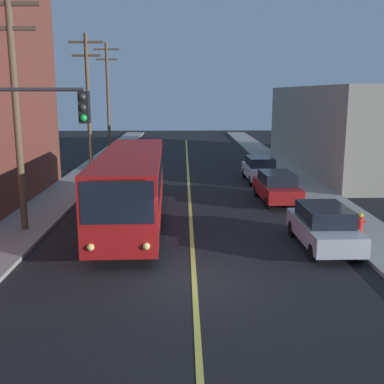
{
  "coord_description": "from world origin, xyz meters",
  "views": [
    {
      "loc": [
        -0.32,
        -13.7,
        5.75
      ],
      "look_at": [
        0.0,
        4.09,
        2.0
      ],
      "focal_mm": 44.15,
      "sensor_mm": 36.0,
      "label": 1
    }
  ],
  "objects_px": {
    "parked_car_silver": "(324,226)",
    "parked_car_white": "(260,169)",
    "city_bus": "(132,184)",
    "traffic_signal_left_corner": "(24,139)",
    "utility_pole_near": "(16,102)",
    "fire_hydrant": "(360,222)",
    "parked_car_red": "(277,187)",
    "utility_pole_far": "(108,93)",
    "utility_pole_mid": "(88,97)"
  },
  "relations": [
    {
      "from": "parked_car_white",
      "to": "utility_pole_near",
      "type": "relative_size",
      "value": 0.46
    },
    {
      "from": "city_bus",
      "to": "parked_car_silver",
      "type": "height_order",
      "value": "city_bus"
    },
    {
      "from": "city_bus",
      "to": "parked_car_red",
      "type": "xyz_separation_m",
      "value": [
        7.27,
        4.11,
        -0.98
      ]
    },
    {
      "from": "parked_car_white",
      "to": "utility_pole_mid",
      "type": "height_order",
      "value": "utility_pole_mid"
    },
    {
      "from": "city_bus",
      "to": "parked_car_white",
      "type": "relative_size",
      "value": 2.76
    },
    {
      "from": "utility_pole_far",
      "to": "traffic_signal_left_corner",
      "type": "distance_m",
      "value": 30.5
    },
    {
      "from": "city_bus",
      "to": "utility_pole_far",
      "type": "bearing_deg",
      "value": 100.92
    },
    {
      "from": "utility_pole_near",
      "to": "utility_pole_far",
      "type": "distance_m",
      "value": 26.35
    },
    {
      "from": "fire_hydrant",
      "to": "city_bus",
      "type": "bearing_deg",
      "value": 167.37
    },
    {
      "from": "parked_car_silver",
      "to": "utility_pole_mid",
      "type": "xyz_separation_m",
      "value": [
        -12.03,
        17.35,
        4.63
      ]
    },
    {
      "from": "city_bus",
      "to": "utility_pole_mid",
      "type": "height_order",
      "value": "utility_pole_mid"
    },
    {
      "from": "parked_car_red",
      "to": "fire_hydrant",
      "type": "distance_m",
      "value": 6.61
    },
    {
      "from": "parked_car_silver",
      "to": "utility_pole_far",
      "type": "bearing_deg",
      "value": 113.41
    },
    {
      "from": "utility_pole_far",
      "to": "fire_hydrant",
      "type": "height_order",
      "value": "utility_pole_far"
    },
    {
      "from": "parked_car_red",
      "to": "utility_pole_mid",
      "type": "bearing_deg",
      "value": 140.48
    },
    {
      "from": "traffic_signal_left_corner",
      "to": "parked_car_silver",
      "type": "bearing_deg",
      "value": 9.92
    },
    {
      "from": "parked_car_red",
      "to": "utility_pole_near",
      "type": "distance_m",
      "value": 13.63
    },
    {
      "from": "utility_pole_mid",
      "to": "parked_car_silver",
      "type": "bearing_deg",
      "value": -55.27
    },
    {
      "from": "traffic_signal_left_corner",
      "to": "utility_pole_far",
      "type": "bearing_deg",
      "value": 93.83
    },
    {
      "from": "utility_pole_near",
      "to": "utility_pole_mid",
      "type": "xyz_separation_m",
      "value": [
        -0.09,
        15.1,
        0.06
      ]
    },
    {
      "from": "parked_car_silver",
      "to": "parked_car_white",
      "type": "bearing_deg",
      "value": 90.89
    },
    {
      "from": "parked_car_white",
      "to": "traffic_signal_left_corner",
      "type": "bearing_deg",
      "value": -123.06
    },
    {
      "from": "parked_car_silver",
      "to": "traffic_signal_left_corner",
      "type": "height_order",
      "value": "traffic_signal_left_corner"
    },
    {
      "from": "city_bus",
      "to": "utility_pole_mid",
      "type": "relative_size",
      "value": 1.27
    },
    {
      "from": "parked_car_white",
      "to": "utility_pole_far",
      "type": "height_order",
      "value": "utility_pole_far"
    },
    {
      "from": "utility_pole_near",
      "to": "traffic_signal_left_corner",
      "type": "xyz_separation_m",
      "value": [
        1.59,
        -4.06,
        -1.1
      ]
    },
    {
      "from": "parked_car_red",
      "to": "utility_pole_near",
      "type": "bearing_deg",
      "value": -155.12
    },
    {
      "from": "utility_pole_far",
      "to": "traffic_signal_left_corner",
      "type": "bearing_deg",
      "value": -86.17
    },
    {
      "from": "utility_pole_near",
      "to": "fire_hydrant",
      "type": "xyz_separation_m",
      "value": [
        13.85,
        -0.82,
        -4.82
      ]
    },
    {
      "from": "parked_car_white",
      "to": "fire_hydrant",
      "type": "distance_m",
      "value": 12.51
    },
    {
      "from": "utility_pole_mid",
      "to": "fire_hydrant",
      "type": "xyz_separation_m",
      "value": [
        13.94,
        -15.92,
        -4.89
      ]
    },
    {
      "from": "city_bus",
      "to": "traffic_signal_left_corner",
      "type": "height_order",
      "value": "traffic_signal_left_corner"
    },
    {
      "from": "utility_pole_near",
      "to": "fire_hydrant",
      "type": "height_order",
      "value": "utility_pole_near"
    },
    {
      "from": "parked_car_red",
      "to": "utility_pole_far",
      "type": "height_order",
      "value": "utility_pole_far"
    },
    {
      "from": "city_bus",
      "to": "traffic_signal_left_corner",
      "type": "bearing_deg",
      "value": -117.56
    },
    {
      "from": "parked_car_red",
      "to": "utility_pole_near",
      "type": "xyz_separation_m",
      "value": [
        -11.65,
        -5.41,
        4.56
      ]
    },
    {
      "from": "parked_car_silver",
      "to": "parked_car_white",
      "type": "distance_m",
      "value": 13.76
    },
    {
      "from": "utility_pole_mid",
      "to": "traffic_signal_left_corner",
      "type": "height_order",
      "value": "utility_pole_mid"
    },
    {
      "from": "city_bus",
      "to": "parked_car_silver",
      "type": "xyz_separation_m",
      "value": [
        7.55,
        -3.55,
        -0.98
      ]
    },
    {
      "from": "utility_pole_far",
      "to": "traffic_signal_left_corner",
      "type": "height_order",
      "value": "utility_pole_far"
    },
    {
      "from": "city_bus",
      "to": "traffic_signal_left_corner",
      "type": "distance_m",
      "value": 6.54
    },
    {
      "from": "parked_car_silver",
      "to": "parked_car_white",
      "type": "xyz_separation_m",
      "value": [
        -0.21,
        13.76,
        0.0
      ]
    },
    {
      "from": "utility_pole_mid",
      "to": "fire_hydrant",
      "type": "height_order",
      "value": "utility_pole_mid"
    },
    {
      "from": "parked_car_white",
      "to": "fire_hydrant",
      "type": "xyz_separation_m",
      "value": [
        2.13,
        -12.33,
        -0.26
      ]
    },
    {
      "from": "parked_car_white",
      "to": "utility_pole_near",
      "type": "height_order",
      "value": "utility_pole_near"
    },
    {
      "from": "parked_car_white",
      "to": "traffic_signal_left_corner",
      "type": "distance_m",
      "value": 18.89
    },
    {
      "from": "parked_car_silver",
      "to": "parked_car_red",
      "type": "height_order",
      "value": "same"
    },
    {
      "from": "city_bus",
      "to": "utility_pole_near",
      "type": "distance_m",
      "value": 5.81
    },
    {
      "from": "utility_pole_far",
      "to": "utility_pole_near",
      "type": "bearing_deg",
      "value": -89.03
    },
    {
      "from": "parked_car_red",
      "to": "fire_hydrant",
      "type": "relative_size",
      "value": 5.32
    }
  ]
}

